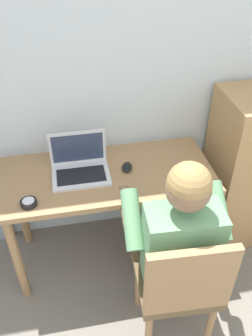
{
  "coord_description": "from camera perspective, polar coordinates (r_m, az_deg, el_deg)",
  "views": [
    {
      "loc": [
        -0.4,
        0.18,
        2.08
      ],
      "look_at": [
        -0.11,
        1.74,
        0.84
      ],
      "focal_mm": 37.78,
      "sensor_mm": 36.0,
      "label": 1
    }
  ],
  "objects": [
    {
      "name": "chair",
      "position": [
        1.91,
        8.71,
        -17.99
      ],
      "size": [
        0.44,
        0.42,
        0.9
      ],
      "color": "brown",
      "rests_on": "ground_plane"
    },
    {
      "name": "person_seated",
      "position": [
        1.88,
        7.75,
        -10.3
      ],
      "size": [
        0.54,
        0.6,
        1.22
      ],
      "color": "#4C4C4C",
      "rests_on": "ground_plane"
    },
    {
      "name": "desk",
      "position": [
        2.21,
        -3.04,
        -3.08
      ],
      "size": [
        1.29,
        0.58,
        0.74
      ],
      "color": "#9E754C",
      "rests_on": "ground_plane"
    },
    {
      "name": "laptop",
      "position": [
        2.13,
        -7.45,
        0.38
      ],
      "size": [
        0.34,
        0.25,
        0.24
      ],
      "color": "silver",
      "rests_on": "desk"
    },
    {
      "name": "computer_mouse",
      "position": [
        2.16,
        0.16,
        0.16
      ],
      "size": [
        0.08,
        0.11,
        0.03
      ],
      "primitive_type": "ellipsoid",
      "rotation": [
        0.0,
        0.0,
        -0.25
      ],
      "color": "black",
      "rests_on": "desk"
    },
    {
      "name": "desk_clock",
      "position": [
        1.99,
        -15.43,
        -5.43
      ],
      "size": [
        0.09,
        0.09,
        0.03
      ],
      "color": "black",
      "rests_on": "desk"
    },
    {
      "name": "wall_back",
      "position": [
        2.22,
        0.49,
        15.95
      ],
      "size": [
        4.8,
        0.05,
        2.5
      ],
      "primitive_type": "cube",
      "color": "silver",
      "rests_on": "ground_plane"
    }
  ]
}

